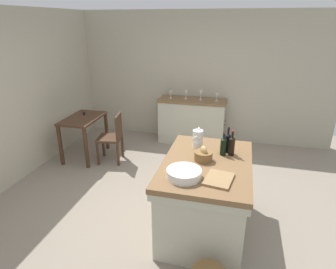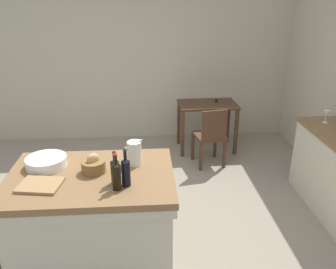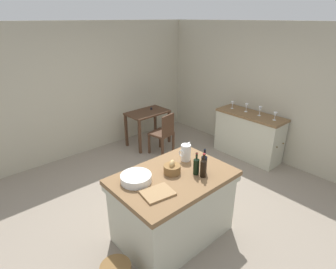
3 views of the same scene
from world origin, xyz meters
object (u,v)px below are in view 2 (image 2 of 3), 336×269
(wine_bottle_amber, at_px, (115,171))
(wine_glass_right, at_px, (327,114))
(bread_basket, at_px, (93,165))
(island_table, at_px, (94,215))
(wine_bottle_dark, at_px, (126,171))
(writing_desk, at_px, (207,111))
(wash_bowl, at_px, (46,162))
(wine_bottle_green, at_px, (116,175))
(cutting_board, at_px, (40,185))
(wooden_chair, at_px, (211,135))
(pitcher, at_px, (134,153))

(wine_bottle_amber, bearing_deg, wine_glass_right, 27.13)
(bread_basket, distance_m, wine_glass_right, 2.81)
(island_table, height_order, wine_bottle_dark, wine_bottle_dark)
(writing_desk, xyz_separation_m, wine_bottle_dark, (-1.14, -2.62, 0.40))
(wine_glass_right, bearing_deg, writing_desk, 131.21)
(writing_desk, bearing_deg, wine_bottle_amber, -115.55)
(wash_bowl, relative_size, wine_bottle_dark, 1.12)
(bread_basket, distance_m, wine_bottle_green, 0.38)
(wash_bowl, xyz_separation_m, cutting_board, (0.03, -0.35, -0.03))
(wooden_chair, distance_m, wash_bowl, 2.51)
(wine_bottle_dark, xyz_separation_m, wine_bottle_green, (-0.07, -0.05, -0.00))
(wine_bottle_green, bearing_deg, wine_bottle_amber, 100.33)
(wooden_chair, height_order, cutting_board, cutting_board)
(wooden_chair, bearing_deg, island_table, -127.56)
(island_table, distance_m, pitcher, 0.68)
(island_table, relative_size, wine_bottle_amber, 5.01)
(pitcher, height_order, wine_bottle_dark, wine_bottle_dark)
(wine_bottle_amber, bearing_deg, bread_basket, 134.95)
(wine_bottle_green, bearing_deg, writing_desk, 65.56)
(writing_desk, distance_m, wine_glass_right, 1.83)
(island_table, bearing_deg, wine_bottle_green, -45.44)
(pitcher, relative_size, wine_glass_right, 1.75)
(wash_bowl, relative_size, wine_glass_right, 2.36)
(cutting_board, height_order, wine_bottle_green, wine_bottle_green)
(wine_glass_right, bearing_deg, pitcher, -158.13)
(wooden_chair, height_order, wine_bottle_dark, wine_bottle_dark)
(wash_bowl, distance_m, wine_glass_right, 3.18)
(writing_desk, xyz_separation_m, pitcher, (-1.09, -2.25, 0.38))
(pitcher, xyz_separation_m, wine_glass_right, (2.26, 0.91, -0.00))
(writing_desk, height_order, wine_bottle_green, wine_bottle_green)
(bread_basket, height_order, wine_bottle_green, wine_bottle_green)
(pitcher, relative_size, wash_bowl, 0.74)
(wash_bowl, distance_m, wine_bottle_amber, 0.73)
(island_table, bearing_deg, bread_basket, 62.51)
(bread_basket, bearing_deg, wooden_chair, 52.19)
(island_table, distance_m, wine_bottle_dark, 0.67)
(pitcher, xyz_separation_m, wine_bottle_amber, (-0.15, -0.33, 0.00))
(wine_bottle_amber, bearing_deg, wash_bowl, 151.97)
(pitcher, height_order, wine_bottle_green, wine_bottle_green)
(wine_bottle_dark, bearing_deg, cutting_board, 177.06)
(bread_basket, distance_m, wine_bottle_dark, 0.39)
(wine_bottle_dark, relative_size, wine_bottle_amber, 1.12)
(wine_glass_right, bearing_deg, wine_bottle_amber, -152.87)
(island_table, bearing_deg, pitcher, 24.42)
(bread_basket, xyz_separation_m, wine_bottle_amber, (0.20, -0.20, 0.05))
(cutting_board, xyz_separation_m, wine_glass_right, (3.02, 1.24, 0.10))
(island_table, relative_size, wine_bottle_dark, 4.48)
(wash_bowl, bearing_deg, pitcher, -1.04)
(cutting_board, relative_size, wine_bottle_dark, 1.03)
(bread_basket, xyz_separation_m, wine_glass_right, (2.61, 1.03, 0.05))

